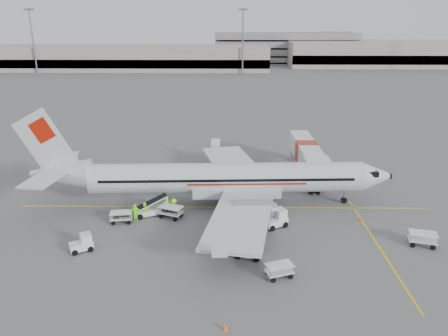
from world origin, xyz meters
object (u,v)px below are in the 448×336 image
at_px(tug_fore, 275,218).
at_px(tug_aft, 81,243).
at_px(tug_mid, 249,247).
at_px(belt_loader, 150,204).
at_px(jet_bridge, 306,159).
at_px(aircraft, 227,158).

distance_m(tug_fore, tug_aft, 18.11).
bearing_deg(tug_mid, tug_aft, -168.16).
bearing_deg(belt_loader, jet_bridge, 10.46).
bearing_deg(jet_bridge, tug_aft, -140.01).
relative_size(jet_bridge, belt_loader, 3.62).
distance_m(belt_loader, tug_mid, 12.80).
bearing_deg(jet_bridge, aircraft, -137.97).
height_order(jet_bridge, tug_aft, jet_bridge).
height_order(tug_mid, tug_aft, tug_mid).
distance_m(jet_bridge, tug_mid, 21.85).
distance_m(belt_loader, tug_aft, 8.85).
height_order(aircraft, tug_mid, aircraft).
distance_m(tug_fore, tug_mid, 6.35).
height_order(belt_loader, tug_fore, belt_loader).
bearing_deg(jet_bridge, tug_mid, -112.39).
height_order(tug_fore, tug_mid, tug_mid).
bearing_deg(aircraft, tug_mid, -82.34).
bearing_deg(jet_bridge, belt_loader, -146.69).
bearing_deg(tug_aft, belt_loader, 28.81).
xyz_separation_m(aircraft, belt_loader, (-7.86, -2.80, -4.01)).
xyz_separation_m(tug_mid, tug_aft, (-14.61, 0.78, -0.16)).
relative_size(jet_bridge, tug_mid, 7.16).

